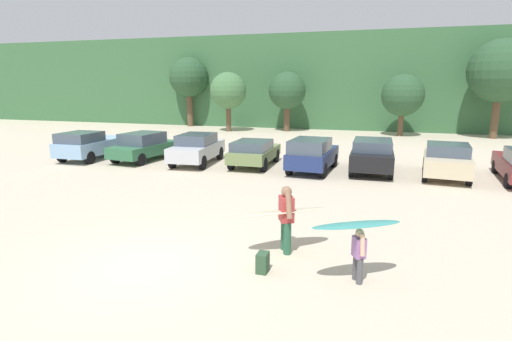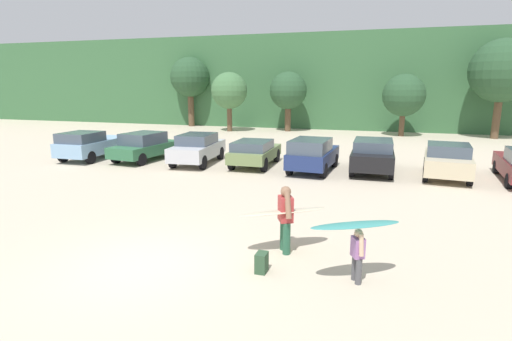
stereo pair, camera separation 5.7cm
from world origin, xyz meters
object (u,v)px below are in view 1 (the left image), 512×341
(person_adult, at_px, (286,215))
(person_child, at_px, (359,252))
(parked_car_navy, at_px, (312,154))
(parked_car_olive_green, at_px, (254,152))
(surfboard_cream, at_px, (284,212))
(parked_car_sky_blue, at_px, (90,145))
(surfboard_teal, at_px, (357,225))
(parked_car_forest_green, at_px, (144,146))
(parked_car_black, at_px, (372,155))
(parked_car_champagne, at_px, (447,160))
(parked_car_silver, at_px, (197,148))
(backpack_dropped, at_px, (263,262))

(person_adult, relative_size, person_child, 1.43)
(parked_car_navy, bearing_deg, parked_car_olive_green, 85.52)
(surfboard_cream, bearing_deg, parked_car_sky_blue, -69.52)
(surfboard_teal, bearing_deg, person_adult, -63.03)
(parked_car_forest_green, height_order, parked_car_navy, parked_car_navy)
(parked_car_black, relative_size, person_child, 3.60)
(parked_car_champagne, xyz_separation_m, surfboard_cream, (-5.15, -10.13, 0.23))
(parked_car_navy, distance_m, surfboard_teal, 11.03)
(parked_car_sky_blue, bearing_deg, surfboard_teal, -125.74)
(parked_car_forest_green, relative_size, surfboard_teal, 2.18)
(parked_car_black, bearing_deg, parked_car_navy, 106.32)
(parked_car_black, height_order, person_child, parked_car_black)
(parked_car_silver, bearing_deg, parked_car_sky_blue, 90.96)
(surfboard_teal, bearing_deg, parked_car_silver, -81.19)
(parked_car_forest_green, bearing_deg, parked_car_silver, -83.39)
(parked_car_sky_blue, height_order, person_adult, person_adult)
(parked_car_forest_green, bearing_deg, parked_car_olive_green, -81.44)
(parked_car_black, bearing_deg, parked_car_forest_green, 92.59)
(backpack_dropped, bearing_deg, surfboard_teal, 2.93)
(parked_car_forest_green, distance_m, parked_car_black, 12.10)
(person_child, bearing_deg, person_adult, -57.43)
(parked_car_navy, height_order, surfboard_teal, parked_car_navy)
(person_child, bearing_deg, surfboard_teal, 11.43)
(parked_car_black, bearing_deg, parked_car_silver, 93.51)
(parked_car_silver, bearing_deg, parked_car_olive_green, -90.18)
(parked_car_olive_green, bearing_deg, parked_car_navy, -99.77)
(parked_car_navy, height_order, parked_car_black, parked_car_navy)
(parked_car_sky_blue, relative_size, person_child, 3.66)
(parked_car_sky_blue, distance_m, surfboard_teal, 18.28)
(parked_car_navy, bearing_deg, surfboard_teal, -161.87)
(person_child, bearing_deg, parked_car_black, -116.74)
(parked_car_olive_green, distance_m, person_child, 12.52)
(parked_car_navy, xyz_separation_m, person_child, (2.69, -10.65, -0.19))
(parked_car_forest_green, height_order, backpack_dropped, parked_car_forest_green)
(parked_car_forest_green, bearing_deg, parked_car_champagne, -82.20)
(parked_car_forest_green, relative_size, parked_car_silver, 0.99)
(parked_car_sky_blue, bearing_deg, parked_car_champagne, -88.29)
(parked_car_black, xyz_separation_m, backpack_dropped, (-2.11, -11.61, -0.62))
(parked_car_champagne, bearing_deg, parked_car_silver, 97.38)
(parked_car_navy, xyz_separation_m, surfboard_cream, (0.82, -9.54, 0.17))
(parked_car_black, height_order, backpack_dropped, parked_car_black)
(parked_car_black, height_order, person_adult, person_adult)
(backpack_dropped, bearing_deg, parked_car_sky_blue, 141.20)
(parked_car_black, xyz_separation_m, surfboard_teal, (-0.13, -11.51, 0.44))
(person_adult, distance_m, surfboard_teal, 2.10)
(parked_car_silver, bearing_deg, parked_car_champagne, -92.66)
(parked_car_sky_blue, relative_size, parked_car_olive_green, 1.09)
(surfboard_teal, relative_size, backpack_dropped, 4.40)
(parked_car_sky_blue, bearing_deg, parked_car_forest_green, -80.66)
(parked_car_sky_blue, xyz_separation_m, backpack_dropped, (13.05, -10.49, -0.60))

